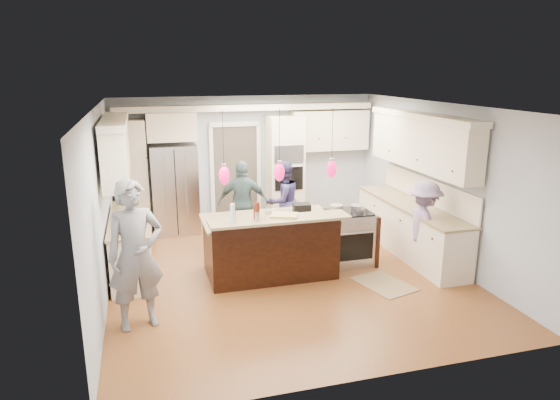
# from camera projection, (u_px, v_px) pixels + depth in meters

# --- Properties ---
(ground_plane) EXTENTS (6.00, 6.00, 0.00)m
(ground_plane) POSITION_uv_depth(u_px,v_px,m) (286.00, 273.00, 8.16)
(ground_plane) COLOR brown
(ground_plane) RESTS_ON ground
(room_shell) EXTENTS (5.54, 6.04, 2.72)m
(room_shell) POSITION_uv_depth(u_px,v_px,m) (286.00, 164.00, 7.70)
(room_shell) COLOR #B2BCC6
(room_shell) RESTS_ON ground
(refrigerator) EXTENTS (0.90, 0.70, 1.80)m
(refrigerator) POSITION_uv_depth(u_px,v_px,m) (175.00, 189.00, 9.99)
(refrigerator) COLOR #B7B7BC
(refrigerator) RESTS_ON ground
(oven_column) EXTENTS (0.72, 0.69, 2.30)m
(oven_column) POSITION_uv_depth(u_px,v_px,m) (285.00, 171.00, 10.55)
(oven_column) COLOR beige
(oven_column) RESTS_ON ground
(back_upper_cabinets) EXTENTS (5.30, 0.61, 2.54)m
(back_upper_cabinets) POSITION_uv_depth(u_px,v_px,m) (213.00, 149.00, 10.11)
(back_upper_cabinets) COLOR beige
(back_upper_cabinets) RESTS_ON ground
(right_counter_run) EXTENTS (0.64, 3.10, 2.51)m
(right_counter_run) POSITION_uv_depth(u_px,v_px,m) (414.00, 196.00, 8.81)
(right_counter_run) COLOR beige
(right_counter_run) RESTS_ON ground
(left_cabinets) EXTENTS (0.64, 2.30, 2.51)m
(left_cabinets) POSITION_uv_depth(u_px,v_px,m) (126.00, 209.00, 8.00)
(left_cabinets) COLOR beige
(left_cabinets) RESTS_ON ground
(kitchen_island) EXTENTS (2.10, 1.46, 1.12)m
(kitchen_island) POSITION_uv_depth(u_px,v_px,m) (270.00, 245.00, 8.04)
(kitchen_island) COLOR black
(kitchen_island) RESTS_ON ground
(island_range) EXTENTS (0.82, 0.71, 0.92)m
(island_range) POSITION_uv_depth(u_px,v_px,m) (349.00, 238.00, 8.48)
(island_range) COLOR #B7B7BC
(island_range) RESTS_ON ground
(pendant_lights) EXTENTS (1.75, 0.15, 1.03)m
(pendant_lights) POSITION_uv_depth(u_px,v_px,m) (279.00, 172.00, 7.16)
(pendant_lights) COLOR black
(pendant_lights) RESTS_ON ground
(person_bar_end) EXTENTS (0.80, 0.62, 1.95)m
(person_bar_end) POSITION_uv_depth(u_px,v_px,m) (136.00, 255.00, 6.26)
(person_bar_end) COLOR slate
(person_bar_end) RESTS_ON ground
(person_far_left) EXTENTS (0.94, 0.87, 1.56)m
(person_far_left) POSITION_uv_depth(u_px,v_px,m) (283.00, 201.00, 9.56)
(person_far_left) COLOR navy
(person_far_left) RESTS_ON ground
(person_far_right) EXTENTS (1.00, 0.59, 1.60)m
(person_far_right) POSITION_uv_depth(u_px,v_px,m) (243.00, 203.00, 9.35)
(person_far_right) COLOR #486365
(person_far_right) RESTS_ON ground
(person_range_side) EXTENTS (0.56, 0.96, 1.49)m
(person_range_side) POSITION_uv_depth(u_px,v_px,m) (424.00, 226.00, 8.18)
(person_range_side) COLOR gray
(person_range_side) RESTS_ON ground
(floor_rug) EXTENTS (0.85, 1.05, 0.01)m
(floor_rug) POSITION_uv_depth(u_px,v_px,m) (384.00, 284.00, 7.73)
(floor_rug) COLOR #957A51
(floor_rug) RESTS_ON ground
(water_bottle) EXTENTS (0.09, 0.09, 0.29)m
(water_bottle) POSITION_uv_depth(u_px,v_px,m) (233.00, 214.00, 7.00)
(water_bottle) COLOR silver
(water_bottle) RESTS_ON kitchen_island
(beer_bottle_a) EXTENTS (0.08, 0.08, 0.26)m
(beer_bottle_a) POSITION_uv_depth(u_px,v_px,m) (233.00, 212.00, 7.16)
(beer_bottle_a) COLOR #441A0C
(beer_bottle_a) RESTS_ON kitchen_island
(beer_bottle_b) EXTENTS (0.08, 0.08, 0.27)m
(beer_bottle_b) POSITION_uv_depth(u_px,v_px,m) (257.00, 211.00, 7.17)
(beer_bottle_b) COLOR #441A0C
(beer_bottle_b) RESTS_ON kitchen_island
(beer_bottle_c) EXTENTS (0.07, 0.07, 0.22)m
(beer_bottle_c) POSITION_uv_depth(u_px,v_px,m) (255.00, 211.00, 7.26)
(beer_bottle_c) COLOR #441A0C
(beer_bottle_c) RESTS_ON kitchen_island
(drink_can) EXTENTS (0.09, 0.09, 0.13)m
(drink_can) POSITION_uv_depth(u_px,v_px,m) (257.00, 216.00, 7.16)
(drink_can) COLOR #B7B7BC
(drink_can) RESTS_ON kitchen_island
(cutting_board) EXTENTS (0.47, 0.41, 0.03)m
(cutting_board) POSITION_uv_depth(u_px,v_px,m) (284.00, 215.00, 7.40)
(cutting_board) COLOR tan
(cutting_board) RESTS_ON kitchen_island
(pot_large) EXTENTS (0.22, 0.22, 0.13)m
(pot_large) POSITION_uv_depth(u_px,v_px,m) (336.00, 209.00, 8.29)
(pot_large) COLOR #B7B7BC
(pot_large) RESTS_ON island_range
(pot_small) EXTENTS (0.23, 0.23, 0.11)m
(pot_small) POSITION_uv_depth(u_px,v_px,m) (357.00, 208.00, 8.35)
(pot_small) COLOR #B7B7BC
(pot_small) RESTS_ON island_range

